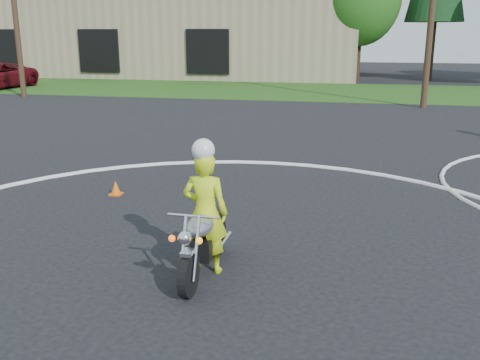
# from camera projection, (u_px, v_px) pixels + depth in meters

# --- Properties ---
(grass_strip) EXTENTS (120.00, 10.00, 0.02)m
(grass_strip) POSITION_uv_depth(u_px,v_px,m) (320.00, 91.00, 30.64)
(grass_strip) COLOR #1E4714
(grass_strip) RESTS_ON ground
(course_markings) EXTENTS (19.05, 19.05, 0.12)m
(course_markings) POSITION_uv_depth(u_px,v_px,m) (360.00, 235.00, 8.85)
(course_markings) COLOR silver
(course_markings) RESTS_ON ground
(primary_motorcycle) EXTENTS (0.68, 1.95, 1.03)m
(primary_motorcycle) POSITION_uv_depth(u_px,v_px,m) (203.00, 241.00, 7.29)
(primary_motorcycle) COLOR black
(primary_motorcycle) RESTS_ON ground
(rider_primary_grp) EXTENTS (0.64, 0.43, 1.90)m
(rider_primary_grp) POSITION_uv_depth(u_px,v_px,m) (205.00, 209.00, 7.31)
(rider_primary_grp) COLOR #CDEF19
(rider_primary_grp) RESTS_ON ground
(warehouse) EXTENTS (41.00, 17.00, 8.30)m
(warehouse) POSITION_uv_depth(u_px,v_px,m) (119.00, 22.00, 45.40)
(warehouse) COLOR tan
(warehouse) RESTS_ON ground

